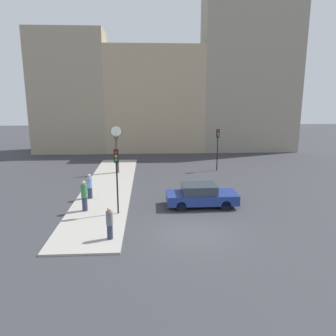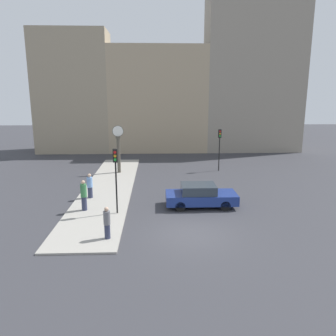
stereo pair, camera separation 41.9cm
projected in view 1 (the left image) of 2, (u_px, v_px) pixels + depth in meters
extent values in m
plane|color=#38383D|center=(194.00, 234.00, 16.46)|extent=(120.00, 120.00, 0.00)
cube|color=#A39E93|center=(108.00, 188.00, 24.32)|extent=(3.54, 20.79, 0.10)
cube|color=gray|center=(70.00, 93.00, 38.87)|extent=(8.59, 5.00, 14.06)
cube|color=tan|center=(155.00, 100.00, 39.63)|extent=(11.57, 5.00, 12.33)
cube|color=gray|center=(250.00, 70.00, 39.51)|extent=(11.39, 5.00, 19.38)
cube|color=navy|center=(202.00, 197.00, 20.40)|extent=(4.38, 1.89, 0.61)
cube|color=#2D3842|center=(199.00, 189.00, 20.26)|extent=(2.10, 1.70, 0.55)
cylinder|color=black|center=(220.00, 197.00, 21.35)|extent=(0.61, 0.22, 0.61)
cylinder|color=black|center=(226.00, 205.00, 19.72)|extent=(0.61, 0.22, 0.61)
cylinder|color=black|center=(179.00, 198.00, 21.20)|extent=(0.61, 0.22, 0.61)
cylinder|color=black|center=(181.00, 206.00, 19.57)|extent=(0.61, 0.22, 0.61)
cylinder|color=black|center=(117.00, 188.00, 18.68)|extent=(0.09, 0.09, 3.02)
cube|color=black|center=(116.00, 156.00, 18.26)|extent=(0.26, 0.20, 0.76)
cylinder|color=red|center=(116.00, 152.00, 18.10)|extent=(0.15, 0.04, 0.15)
cylinder|color=orange|center=(116.00, 156.00, 18.15)|extent=(0.15, 0.04, 0.15)
cylinder|color=green|center=(116.00, 160.00, 18.19)|extent=(0.15, 0.04, 0.15)
cylinder|color=black|center=(217.00, 154.00, 29.82)|extent=(0.09, 0.09, 3.03)
cube|color=black|center=(218.00, 133.00, 29.41)|extent=(0.26, 0.20, 0.76)
cylinder|color=red|center=(218.00, 131.00, 29.24)|extent=(0.15, 0.04, 0.15)
cylinder|color=orange|center=(218.00, 134.00, 29.29)|extent=(0.15, 0.04, 0.15)
cylinder|color=green|center=(218.00, 136.00, 29.34)|extent=(0.15, 0.04, 0.15)
cylinder|color=#4C473D|center=(117.00, 156.00, 28.55)|extent=(0.30, 0.30, 3.02)
cube|color=#4C473D|center=(116.00, 138.00, 28.20)|extent=(0.39, 0.39, 0.18)
cylinder|color=#4C473D|center=(116.00, 131.00, 28.08)|extent=(0.97, 0.04, 0.97)
cylinder|color=white|center=(116.00, 131.00, 28.08)|extent=(0.90, 0.06, 0.90)
cylinder|color=#2D334C|center=(85.00, 204.00, 19.35)|extent=(0.31, 0.31, 0.83)
cylinder|color=#387A47|center=(84.00, 191.00, 19.17)|extent=(0.36, 0.36, 0.78)
sphere|color=tan|center=(84.00, 183.00, 19.06)|extent=(0.23, 0.23, 0.23)
cylinder|color=#2D334C|center=(110.00, 232.00, 15.58)|extent=(0.27, 0.27, 0.71)
cylinder|color=slate|center=(109.00, 218.00, 15.43)|extent=(0.32, 0.32, 0.66)
sphere|color=tan|center=(109.00, 210.00, 15.34)|extent=(0.21, 0.21, 0.21)
cylinder|color=#2D334C|center=(90.00, 193.00, 21.71)|extent=(0.32, 0.32, 0.73)
cylinder|color=#729ED8|center=(89.00, 183.00, 21.55)|extent=(0.37, 0.37, 0.68)
sphere|color=tan|center=(89.00, 176.00, 21.45)|extent=(0.24, 0.24, 0.24)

